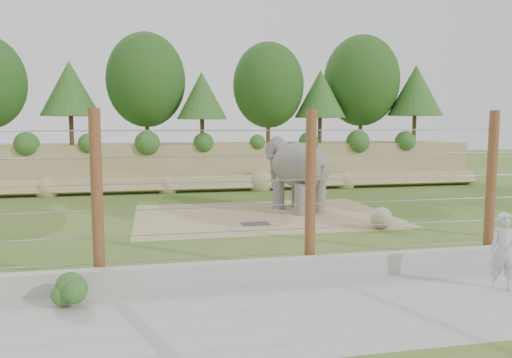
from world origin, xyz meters
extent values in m
plane|color=#2E5619|center=(0.00, 0.00, 0.00)|extent=(90.00, 90.00, 0.00)
cube|color=#928253|center=(0.00, 13.00, 1.25)|extent=(30.00, 4.00, 2.50)
cube|color=#928253|center=(0.00, 10.70, 0.35)|extent=(30.00, 1.37, 1.07)
cylinder|color=#3F2B19|center=(-8.00, 12.50, 3.29)|extent=(0.24, 0.24, 1.58)
sphere|color=#194913|center=(-8.00, 12.50, 5.42)|extent=(3.60, 3.60, 3.60)
cylinder|color=#3F2B19|center=(-4.00, 13.00, 3.46)|extent=(0.24, 0.24, 1.92)
sphere|color=#194913|center=(-4.00, 13.00, 6.07)|extent=(4.40, 4.40, 4.40)
cylinder|color=#3F2B19|center=(-1.00, 11.80, 3.20)|extent=(0.24, 0.24, 1.40)
sphere|color=#194913|center=(-1.00, 11.80, 5.10)|extent=(3.20, 3.20, 3.20)
cylinder|color=#3F2B19|center=(3.00, 12.80, 3.41)|extent=(0.24, 0.24, 1.82)
sphere|color=#194913|center=(3.00, 12.80, 5.88)|extent=(4.16, 4.16, 4.16)
cylinder|color=#3F2B19|center=(6.00, 12.20, 3.25)|extent=(0.24, 0.24, 1.50)
sphere|color=#194913|center=(6.00, 12.20, 5.29)|extent=(3.44, 3.44, 3.44)
cylinder|color=#3F2B19|center=(9.00, 13.20, 3.51)|extent=(0.24, 0.24, 2.03)
sphere|color=#194913|center=(9.00, 13.20, 6.27)|extent=(4.64, 4.64, 4.64)
cylinder|color=#3F2B19|center=(12.00, 12.00, 3.32)|extent=(0.24, 0.24, 1.64)
sphere|color=#194913|center=(12.00, 12.00, 5.55)|extent=(3.76, 3.76, 3.76)
cube|color=#9F865F|center=(0.50, 3.00, 0.01)|extent=(10.00, 7.00, 0.02)
cube|color=#262628|center=(-0.15, 1.39, 0.04)|extent=(1.00, 0.60, 0.03)
sphere|color=gray|center=(3.95, -0.30, 0.40)|extent=(0.76, 0.76, 0.76)
cube|color=#A4A299|center=(0.00, -5.00, 0.25)|extent=(26.00, 0.35, 0.50)
cube|color=#A4A299|center=(0.00, -7.00, 0.01)|extent=(26.00, 4.00, 0.01)
cylinder|color=brown|center=(-5.00, -4.50, 2.00)|extent=(0.26, 0.26, 4.00)
cylinder|color=brown|center=(0.00, -4.50, 2.00)|extent=(0.26, 0.26, 4.00)
cylinder|color=brown|center=(5.00, -4.50, 2.00)|extent=(0.26, 0.26, 4.00)
cylinder|color=gray|center=(0.00, -4.50, 0.50)|extent=(20.00, 0.02, 0.02)
cylinder|color=gray|center=(0.00, -4.50, 1.10)|extent=(20.00, 0.02, 0.02)
cylinder|color=gray|center=(0.00, -4.50, 1.70)|extent=(20.00, 0.02, 0.02)
cylinder|color=gray|center=(0.00, -4.50, 2.30)|extent=(20.00, 0.02, 0.02)
cylinder|color=gray|center=(0.00, -4.50, 2.90)|extent=(20.00, 0.02, 0.02)
cylinder|color=gray|center=(0.00, -4.50, 3.50)|extent=(20.00, 0.02, 0.02)
sphere|color=#215F20|center=(-5.47, -5.80, 0.33)|extent=(0.64, 0.64, 0.64)
imported|color=silver|center=(3.74, -6.71, 0.87)|extent=(0.74, 0.62, 1.72)
camera|label=1|loc=(-3.78, -16.03, 3.67)|focal=35.00mm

